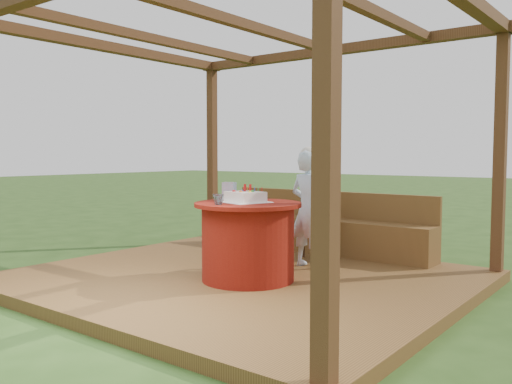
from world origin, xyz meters
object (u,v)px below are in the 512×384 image
(chair, at_px, (313,219))
(gift_bag, at_px, (229,191))
(drinking_glass, at_px, (218,199))
(bench, at_px, (323,232))
(elderly_woman, at_px, (309,207))
(table, at_px, (248,241))
(birthday_cake, at_px, (245,197))

(chair, distance_m, gift_bag, 1.31)
(drinking_glass, bearing_deg, chair, 88.90)
(chair, xyz_separation_m, drinking_glass, (-0.03, -1.70, 0.35))
(bench, bearing_deg, elderly_woman, -69.45)
(gift_bag, distance_m, drinking_glass, 0.56)
(table, height_order, gift_bag, gift_bag)
(table, relative_size, gift_bag, 5.70)
(birthday_cake, bearing_deg, bench, 95.43)
(gift_bag, bearing_deg, chair, 59.60)
(elderly_woman, height_order, drinking_glass, elderly_woman)
(bench, height_order, birthday_cake, birthday_cake)
(gift_bag, bearing_deg, table, -33.93)
(bench, bearing_deg, chair, -72.52)
(elderly_woman, bearing_deg, chair, 114.80)
(bench, xyz_separation_m, table, (0.21, -1.88, 0.14))
(elderly_woman, relative_size, birthday_cake, 2.69)
(birthday_cake, distance_m, drinking_glass, 0.37)
(bench, bearing_deg, gift_bag, -94.29)
(chair, height_order, elderly_woman, elderly_woman)
(chair, distance_m, birthday_cake, 1.38)
(gift_bag, relative_size, drinking_glass, 1.71)
(table, relative_size, elderly_woman, 0.79)
(elderly_woman, relative_size, gift_bag, 7.19)
(chair, bearing_deg, table, -88.33)
(elderly_woman, bearing_deg, birthday_cake, -100.22)
(chair, distance_m, elderly_woman, 0.46)
(bench, xyz_separation_m, birthday_cake, (0.18, -1.88, 0.60))
(gift_bag, bearing_deg, drinking_glass, -76.80)
(bench, distance_m, table, 1.90)
(elderly_woman, distance_m, gift_bag, 0.99)
(chair, height_order, drinking_glass, drinking_glass)
(table, distance_m, drinking_glass, 0.59)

